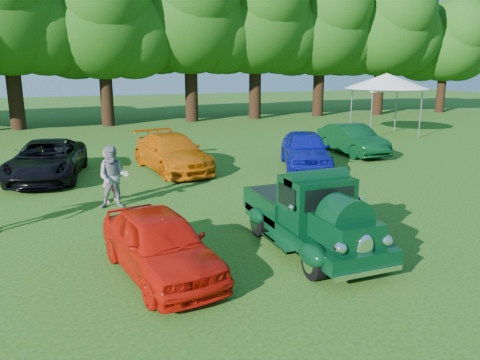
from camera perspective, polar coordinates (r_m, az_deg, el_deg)
name	(u,v)px	position (r m, az deg, el deg)	size (l,w,h in m)	color
ground	(240,248)	(10.95, 0.01, -8.24)	(120.00, 120.00, 0.00)	#1C4510
hero_pickup	(311,217)	(10.82, 8.65, -4.45)	(2.06, 4.42, 1.73)	black
red_convertible	(160,243)	(9.55, -9.72, -7.61)	(1.55, 3.84, 1.31)	red
back_car_black	(47,160)	(18.75, -22.48, 2.29)	(2.36, 5.13, 1.42)	black
back_car_orange	(172,153)	(18.95, -8.29, 3.34)	(2.02, 4.98, 1.44)	#C65A06
back_car_blue	(305,149)	(19.43, 7.97, 3.72)	(1.79, 4.46, 1.52)	#0C108A
back_car_green	(352,139)	(22.86, 13.52, 4.83)	(1.49, 4.28, 1.41)	black
spectator_pink	(110,175)	(14.85, -15.53, 0.54)	(0.61, 0.40, 1.67)	#DF5B82
spectator_grey	(113,177)	(14.16, -15.17, 0.33)	(0.90, 0.70, 1.86)	gray
canopy_tent	(387,81)	(29.72, 17.43, 11.39)	(5.87, 5.87, 3.68)	white
tree_line	(95,15)	(34.24, -17.26, 18.64)	(65.61, 10.94, 12.51)	#321E10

